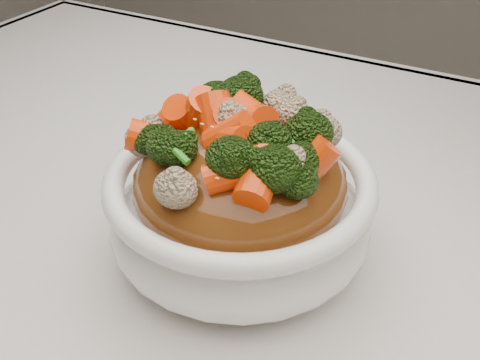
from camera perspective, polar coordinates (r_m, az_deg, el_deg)
The scene contains 8 objects.
tablecloth at distance 0.52m, azimuth 1.11°, elevation -5.71°, with size 1.20×0.80×0.04m, color silver.
bowl at distance 0.45m, azimuth -0.00°, elevation -3.28°, with size 0.21×0.21×0.08m, color white, non-canonical shape.
sauce_base at distance 0.43m, azimuth 0.00°, elevation -0.31°, with size 0.17×0.17×0.09m, color #663411.
carrots at distance 0.40m, azimuth 0.00°, elevation 6.72°, with size 0.17×0.17×0.05m, color #FB4108, non-canonical shape.
broccoli at distance 0.40m, azimuth 0.00°, elevation 6.60°, with size 0.17×0.17×0.04m, color black, non-canonical shape.
cauliflower at distance 0.40m, azimuth 0.00°, elevation 6.36°, with size 0.17×0.17×0.03m, color #C7AD88, non-canonical shape.
scallions at distance 0.40m, azimuth 0.00°, elevation 6.85°, with size 0.12×0.12×0.02m, color #2C831E, non-canonical shape.
sesame_seeds at distance 0.40m, azimuth 0.00°, elevation 6.85°, with size 0.15×0.15×0.01m, color beige, non-canonical shape.
Camera 1 is at (0.18, -0.35, 1.07)m, focal length 42.00 mm.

